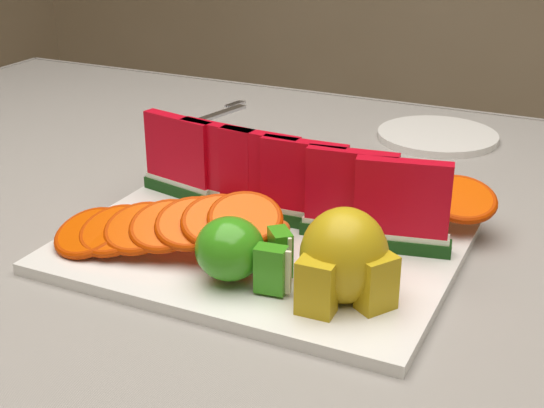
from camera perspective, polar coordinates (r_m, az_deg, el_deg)
table at (r=0.97m, az=-2.94°, el=-5.34°), size 1.40×0.90×0.75m
tablecloth at (r=0.95m, az=-3.01°, el=-2.02°), size 1.53×1.03×0.20m
platter at (r=0.80m, az=-0.88°, el=-3.25°), size 0.40×0.30×0.01m
apple_cluster at (r=0.71m, az=-2.61°, el=-3.52°), size 0.11×0.09×0.06m
pear_cluster at (r=0.68m, az=5.47°, el=-4.17°), size 0.11×0.10×0.09m
side_plate at (r=1.17m, az=12.35°, el=5.05°), size 0.23×0.23×0.01m
fork at (r=1.26m, az=-4.53°, el=6.62°), size 0.05×0.19×0.00m
watermelon_row at (r=0.83m, az=0.70°, el=1.70°), size 0.39×0.07×0.10m
orange_fan_front at (r=0.77m, az=-8.02°, el=-1.62°), size 0.25×0.14×0.06m
orange_fan_back at (r=0.88m, az=4.81°, el=1.43°), size 0.38×0.11×0.05m
tangerine_segments at (r=0.82m, az=-2.68°, el=-1.13°), size 0.13×0.06×0.02m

